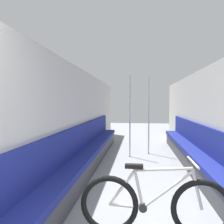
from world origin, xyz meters
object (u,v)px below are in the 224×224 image
bench_seat_row_left (87,155)px  grab_pole_near (149,116)px  grab_pole_far (130,117)px  bench_seat_row_right (199,158)px  bicycle (154,205)px

bench_seat_row_left → grab_pole_near: grab_pole_near is taller
grab_pole_near → grab_pole_far: 0.66m
bench_seat_row_left → bench_seat_row_right: same height
bench_seat_row_right → grab_pole_near: bearing=119.6°
grab_pole_near → grab_pole_far: size_ratio=1.00×
bench_seat_row_left → grab_pole_far: (0.89, 1.27, 0.76)m
bench_seat_row_left → bench_seat_row_right: (2.36, 0.00, 0.00)m
bench_seat_row_left → grab_pole_far: bearing=54.8°
bench_seat_row_left → bicycle: (1.29, -2.27, 0.02)m
grab_pole_near → grab_pole_far: bearing=-142.5°
bench_seat_row_right → grab_pole_far: 2.09m
bench_seat_row_right → bicycle: (-1.07, -2.27, 0.02)m
bench_seat_row_left → bicycle: size_ratio=4.20×
bicycle → grab_pole_far: (-0.40, 3.54, 0.73)m
bench_seat_row_right → bicycle: bench_seat_row_right is taller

